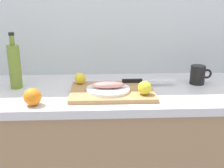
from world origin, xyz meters
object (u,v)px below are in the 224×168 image
white_plate (108,89)px  coffee_mug_0 (198,75)px  chef_knife (142,81)px  cutting_board (112,92)px  fish_fillet (108,84)px  olive_oil_bottle (15,66)px  lemon_0 (80,78)px

white_plate → coffee_mug_0: coffee_mug_0 is taller
white_plate → chef_knife: size_ratio=0.75×
cutting_board → fish_fillet: bearing=-139.6°
cutting_board → fish_fillet: fish_fillet is taller
white_plate → chef_knife: chef_knife is taller
cutting_board → chef_knife: 0.21m
fish_fillet → chef_knife: fish_fillet is taller
coffee_mug_0 → white_plate: bearing=-162.6°
olive_oil_bottle → coffee_mug_0: size_ratio=2.44×
chef_knife → coffee_mug_0: coffee_mug_0 is taller
chef_knife → olive_oil_bottle: (-0.68, -0.00, 0.09)m
lemon_0 → olive_oil_bottle: bearing=178.7°
white_plate → lemon_0: (-0.15, 0.13, 0.02)m
fish_fillet → lemon_0: lemon_0 is taller
cutting_board → fish_fillet: (-0.02, -0.02, 0.04)m
chef_knife → olive_oil_bottle: size_ratio=0.98×
cutting_board → olive_oil_bottle: size_ratio=1.41×
white_plate → fish_fillet: size_ratio=1.33×
cutting_board → chef_knife: chef_knife is taller
olive_oil_bottle → fish_fillet: bearing=-15.4°
fish_fillet → olive_oil_bottle: 0.51m
lemon_0 → olive_oil_bottle: 0.35m
fish_fillet → chef_knife: bearing=36.3°
cutting_board → white_plate: bearing=-139.6°
fish_fillet → coffee_mug_0: coffee_mug_0 is taller
white_plate → fish_fillet: 0.03m
cutting_board → white_plate: white_plate is taller
cutting_board → coffee_mug_0: coffee_mug_0 is taller
white_plate → fish_fillet: bearing=90.0°
chef_knife → lemon_0: (-0.34, -0.01, 0.02)m
olive_oil_bottle → coffee_mug_0: olive_oil_bottle is taller
olive_oil_bottle → lemon_0: bearing=-1.3°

